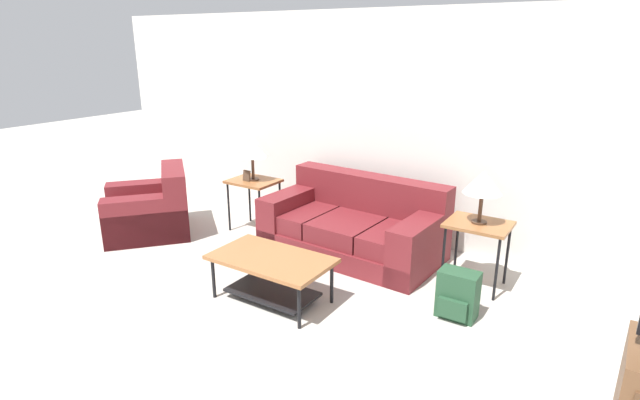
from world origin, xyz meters
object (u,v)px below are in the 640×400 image
object	(u,v)px
armchair	(151,211)
side_table_left	(254,185)
side_table_right	(478,230)
coffee_table	(272,268)
backpack	(458,295)
couch	(354,227)
table_lamp_right	(483,183)
table_lamp_left	(252,149)

from	to	relation	value
armchair	side_table_left	bearing A→B (deg)	37.76
armchair	side_table_right	size ratio (longest dim) A/B	2.07
coffee_table	backpack	size ratio (longest dim) A/B	2.56
coffee_table	backpack	distance (m)	1.63
couch	table_lamp_right	world-z (taller)	table_lamp_right
side_table_right	coffee_table	bearing A→B (deg)	-138.41
couch	backpack	distance (m)	1.59
couch	table_lamp_left	xyz separation A→B (m)	(-1.37, -0.07, 0.74)
table_lamp_right	backpack	xyz separation A→B (m)	(0.05, -0.66, -0.82)
side_table_right	table_lamp_left	distance (m)	2.77
backpack	armchair	bearing A→B (deg)	-178.35
couch	armchair	bearing A→B (deg)	-160.54
side_table_right	backpack	size ratio (longest dim) A/B	1.52
couch	side_table_left	bearing A→B (deg)	-177.26
couch	armchair	distance (m)	2.50
side_table_left	table_lamp_left	distance (m)	0.46
armchair	backpack	world-z (taller)	armchair
table_lamp_left	armchair	bearing A→B (deg)	-142.24
armchair	table_lamp_left	distance (m)	1.46
coffee_table	backpack	world-z (taller)	coffee_table
coffee_table	table_lamp_right	size ratio (longest dim) A/B	2.15
couch	armchair	xyz separation A→B (m)	(-2.36, -0.83, -0.01)
armchair	table_lamp_right	size ratio (longest dim) A/B	2.65
coffee_table	armchair	bearing A→B (deg)	167.15
armchair	side_table_right	distance (m)	3.81
coffee_table	table_lamp_right	xyz separation A→B (m)	(1.45, 1.29, 0.71)
armchair	coffee_table	distance (m)	2.33
table_lamp_left	couch	bearing A→B (deg)	2.74
couch	table_lamp_left	size ratio (longest dim) A/B	3.93
side_table_left	side_table_right	xyz separation A→B (m)	(2.73, 0.00, 0.00)
coffee_table	side_table_right	world-z (taller)	side_table_right
table_lamp_right	table_lamp_left	bearing A→B (deg)	180.00
armchair	backpack	bearing A→B (deg)	1.65
couch	table_lamp_left	distance (m)	1.56
armchair	side_table_left	world-z (taller)	armchair
table_lamp_left	table_lamp_right	world-z (taller)	same
coffee_table	table_lamp_left	distance (m)	1.95
table_lamp_left	table_lamp_right	xyz separation A→B (m)	(2.73, 0.00, 0.00)
side_table_right	table_lamp_left	world-z (taller)	table_lamp_left
backpack	coffee_table	bearing A→B (deg)	-157.33
side_table_right	backpack	distance (m)	0.76
side_table_left	table_lamp_right	xyz separation A→B (m)	(2.73, 0.00, 0.46)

